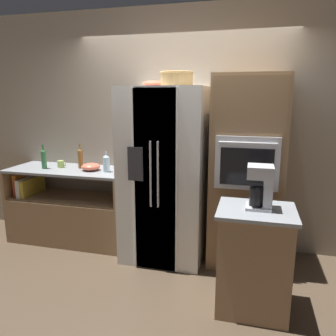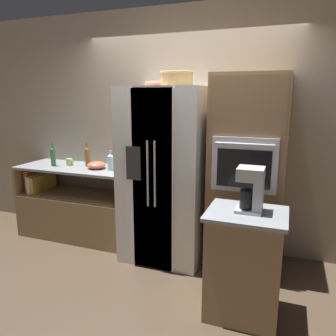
{
  "view_description": "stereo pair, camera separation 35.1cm",
  "coord_description": "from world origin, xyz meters",
  "views": [
    {
      "loc": [
        0.81,
        -3.39,
        1.8
      ],
      "look_at": [
        -0.05,
        -0.07,
        1.04
      ],
      "focal_mm": 35.0,
      "sensor_mm": 36.0,
      "label": 1
    },
    {
      "loc": [
        1.14,
        -3.28,
        1.8
      ],
      "look_at": [
        -0.05,
        -0.07,
        1.04
      ],
      "focal_mm": 35.0,
      "sensor_mm": 36.0,
      "label": 2
    }
  ],
  "objects": [
    {
      "name": "wicker_basket",
      "position": [
        0.03,
        -0.05,
        1.97
      ],
      "size": [
        0.34,
        0.34,
        0.14
      ],
      "color": "tan",
      "rests_on": "refrigerator"
    },
    {
      "name": "mug",
      "position": [
        -1.5,
        0.16,
        0.97
      ],
      "size": [
        0.11,
        0.08,
        0.09
      ],
      "color": "#B2D166",
      "rests_on": "counter_left"
    },
    {
      "name": "wall_back",
      "position": [
        0.0,
        0.45,
        1.4
      ],
      "size": [
        12.0,
        0.06,
        2.8
      ],
      "color": "tan",
      "rests_on": "ground_plane"
    },
    {
      "name": "refrigerator",
      "position": [
        -0.11,
        0.02,
        0.95
      ],
      "size": [
        0.89,
        0.84,
        1.9
      ],
      "color": "white",
      "rests_on": "ground_plane"
    },
    {
      "name": "coffee_maker",
      "position": [
        0.91,
        -0.74,
        1.1
      ],
      "size": [
        0.2,
        0.2,
        0.36
      ],
      "color": "#B2B2B7",
      "rests_on": "island_counter"
    },
    {
      "name": "ground_plane",
      "position": [
        0.0,
        0.0,
        0.0
      ],
      "size": [
        20.0,
        20.0,
        0.0
      ],
      "primitive_type": "plane",
      "color": "#4C3D2D"
    },
    {
      "name": "island_counter",
      "position": [
        0.87,
        -0.77,
        0.45
      ],
      "size": [
        0.63,
        0.54,
        0.9
      ],
      "color": "#93704C",
      "rests_on": "ground_plane"
    },
    {
      "name": "fruit_bowl",
      "position": [
        -0.26,
        0.12,
        1.93
      ],
      "size": [
        0.24,
        0.24,
        0.07
      ],
      "color": "#DB664C",
      "rests_on": "refrigerator"
    },
    {
      "name": "counter_left",
      "position": [
        -1.38,
        0.11,
        0.34
      ],
      "size": [
        1.5,
        0.63,
        0.92
      ],
      "color": "#93704C",
      "rests_on": "ground_plane"
    },
    {
      "name": "wall_oven",
      "position": [
        0.77,
        0.09,
        1.01
      ],
      "size": [
        0.74,
        0.72,
        2.01
      ],
      "color": "#93704C",
      "rests_on": "ground_plane"
    },
    {
      "name": "mixing_bowl",
      "position": [
        -1.06,
        0.1,
        0.97
      ],
      "size": [
        0.23,
        0.23,
        0.09
      ],
      "color": "#DB664C",
      "rests_on": "counter_left"
    },
    {
      "name": "bottle_short",
      "position": [
        -1.66,
        0.05,
        1.05
      ],
      "size": [
        0.06,
        0.06,
        0.3
      ],
      "color": "#33723F",
      "rests_on": "counter_left"
    },
    {
      "name": "bottle_tall",
      "position": [
        -0.84,
        0.07,
        1.03
      ],
      "size": [
        0.08,
        0.08,
        0.24
      ],
      "color": "silver",
      "rests_on": "counter_left"
    },
    {
      "name": "bottle_wide",
      "position": [
        -1.24,
        0.18,
        1.05
      ],
      "size": [
        0.06,
        0.06,
        0.31
      ],
      "color": "brown",
      "rests_on": "counter_left"
    }
  ]
}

